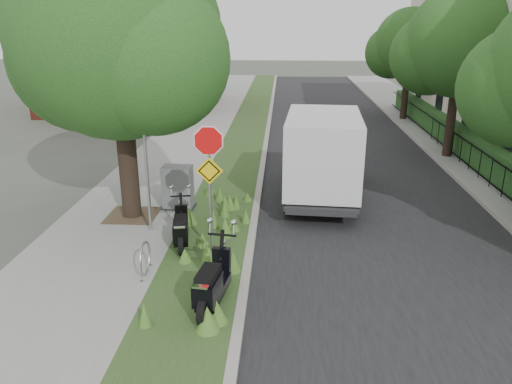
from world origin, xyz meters
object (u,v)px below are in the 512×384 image
(sign_assembly, at_px, (209,164))
(utility_cabinet, at_px, (178,188))
(scooter_near, at_px, (181,232))
(scooter_far, at_px, (211,289))
(box_truck, at_px, (322,152))

(sign_assembly, relative_size, utility_cabinet, 2.52)
(utility_cabinet, bearing_deg, scooter_near, -77.03)
(sign_assembly, xyz_separation_m, scooter_far, (0.35, -2.52, -1.75))
(sign_assembly, relative_size, scooter_far, 1.63)
(scooter_near, xyz_separation_m, box_truck, (3.68, 4.03, 1.02))
(sign_assembly, relative_size, scooter_near, 1.85)
(scooter_far, height_order, utility_cabinet, utility_cabinet)
(sign_assembly, distance_m, scooter_near, 1.98)
(sign_assembly, xyz_separation_m, box_truck, (2.90, 4.25, -0.78))
(scooter_near, distance_m, utility_cabinet, 2.77)
(box_truck, height_order, utility_cabinet, box_truck)
(box_truck, bearing_deg, utility_cabinet, -162.73)
(scooter_near, height_order, utility_cabinet, utility_cabinet)
(sign_assembly, bearing_deg, scooter_far, -82.10)
(scooter_far, distance_m, box_truck, 7.31)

